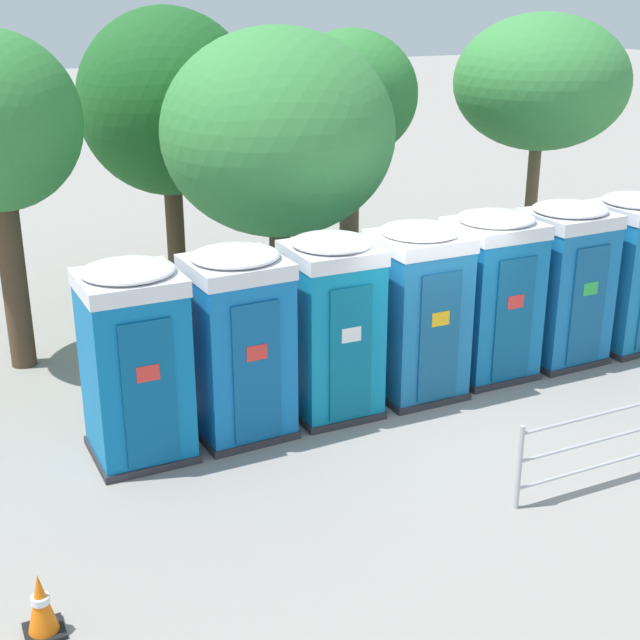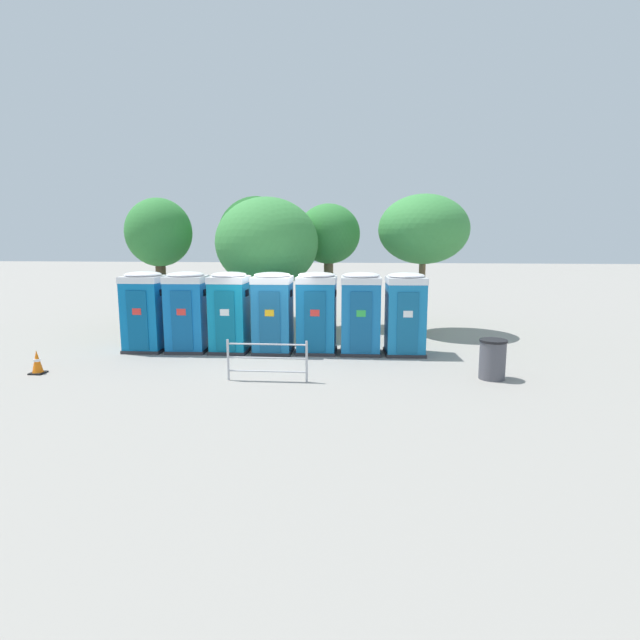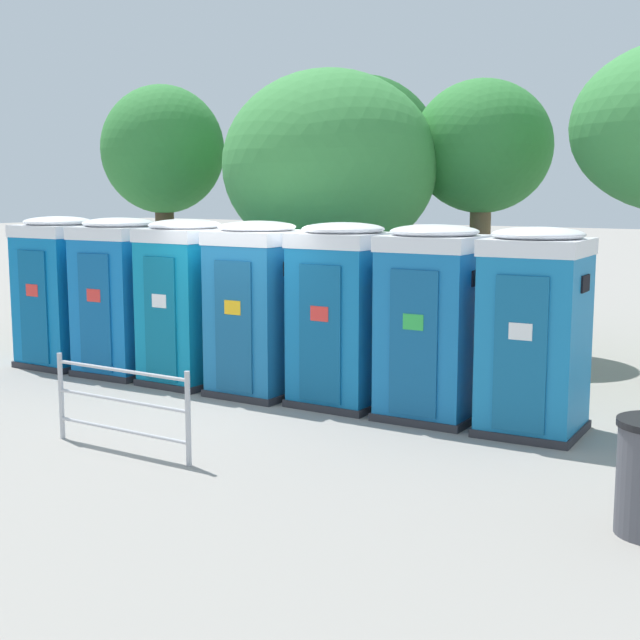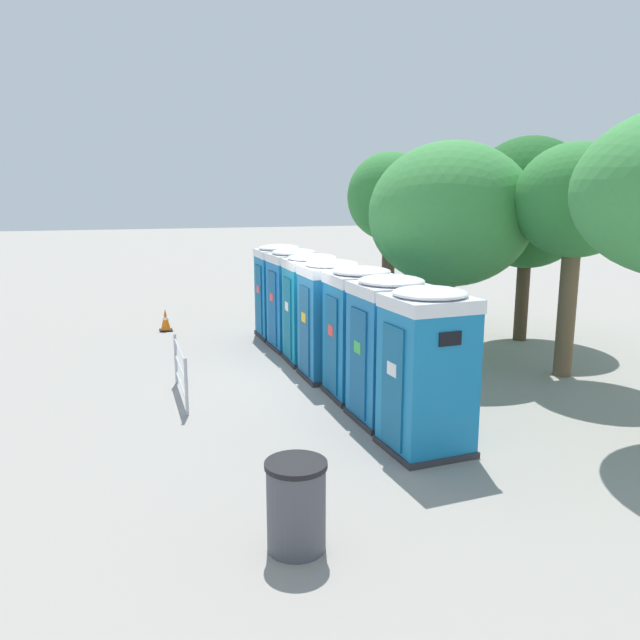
# 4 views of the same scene
# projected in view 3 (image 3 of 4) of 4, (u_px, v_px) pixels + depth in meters

# --- Properties ---
(ground_plane) EXTENTS (120.00, 120.00, 0.00)m
(ground_plane) POSITION_uv_depth(u_px,v_px,m) (248.00, 398.00, 12.88)
(ground_plane) COLOR gray
(portapotty_0) EXTENTS (1.24, 1.22, 2.54)m
(portapotty_0) POSITION_uv_depth(u_px,v_px,m) (60.00, 291.00, 15.07)
(portapotty_0) COLOR #2D2D33
(portapotty_0) RESTS_ON ground
(portapotty_1) EXTENTS (1.29, 1.26, 2.54)m
(portapotty_1) POSITION_uv_depth(u_px,v_px,m) (120.00, 296.00, 14.37)
(portapotty_1) COLOR #2D2D33
(portapotty_1) RESTS_ON ground
(portapotty_2) EXTENTS (1.17, 1.21, 2.54)m
(portapotty_2) POSITION_uv_depth(u_px,v_px,m) (186.00, 301.00, 13.66)
(portapotty_2) COLOR #2D2D33
(portapotty_2) RESTS_ON ground
(portapotty_3) EXTENTS (1.23, 1.22, 2.54)m
(portapotty_3) POSITION_uv_depth(u_px,v_px,m) (258.00, 308.00, 12.93)
(portapotty_3) COLOR #2D2D33
(portapotty_3) RESTS_ON ground
(portapotty_4) EXTENTS (1.24, 1.21, 2.54)m
(portapotty_4) POSITION_uv_depth(u_px,v_px,m) (343.00, 314.00, 12.31)
(portapotty_4) COLOR #2D2D33
(portapotty_4) RESTS_ON ground
(portapotty_5) EXTENTS (1.28, 1.24, 2.54)m
(portapotty_5) POSITION_uv_depth(u_px,v_px,m) (433.00, 321.00, 11.58)
(portapotty_5) COLOR #2D2D33
(portapotty_5) RESTS_ON ground
(portapotty_6) EXTENTS (1.28, 1.28, 2.54)m
(portapotty_6) POSITION_uv_depth(u_px,v_px,m) (535.00, 330.00, 10.85)
(portapotty_6) COLOR #2D2D33
(portapotty_6) RESTS_ON ground
(street_tree_1) EXTENTS (2.51, 2.51, 5.10)m
(street_tree_1) POSITION_uv_depth(u_px,v_px,m) (163.00, 152.00, 18.23)
(street_tree_1) COLOR #4C3826
(street_tree_1) RESTS_ON ground
(street_tree_2) EXTENTS (2.50, 2.50, 4.93)m
(street_tree_2) POSITION_uv_depth(u_px,v_px,m) (482.00, 150.00, 15.86)
(street_tree_2) COLOR brown
(street_tree_2) RESTS_ON ground
(street_tree_3) EXTENTS (3.29, 3.29, 5.33)m
(street_tree_3) POSITION_uv_depth(u_px,v_px,m) (361.00, 159.00, 18.52)
(street_tree_3) COLOR #4C3826
(street_tree_3) RESTS_ON ground
(street_tree_4) EXTENTS (3.79, 3.79, 5.07)m
(street_tree_4) POSITION_uv_depth(u_px,v_px,m) (330.00, 166.00, 15.69)
(street_tree_4) COLOR #4C3826
(street_tree_4) RESTS_ON ground
(event_barrier) EXTENTS (2.06, 0.08, 1.05)m
(event_barrier) POSITION_uv_depth(u_px,v_px,m) (121.00, 403.00, 10.16)
(event_barrier) COLOR #B7B7BC
(event_barrier) RESTS_ON ground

